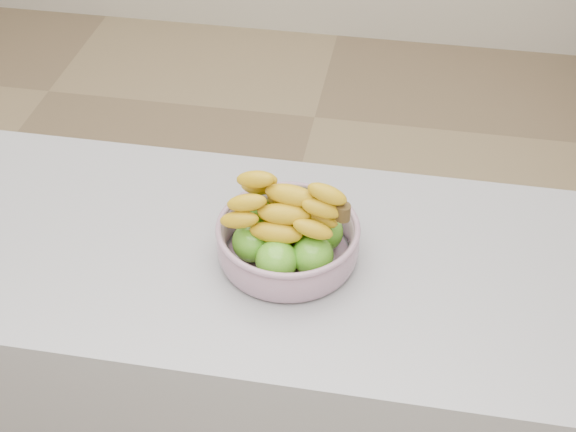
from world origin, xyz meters
name	(u,v)px	position (x,y,z in m)	size (l,w,h in m)	color
ground	(257,326)	(0.00, 0.00, 0.00)	(4.00, 4.00, 0.00)	#8C7755
counter	(199,388)	(0.00, -0.60, 0.45)	(2.00, 0.60, 0.90)	#9B9CA3
fruit_bowl	(288,236)	(0.21, -0.60, 0.95)	(0.27, 0.27, 0.17)	#A6AFC7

